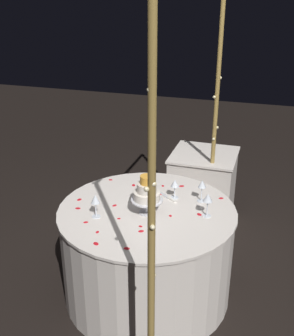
{
  "coord_description": "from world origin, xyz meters",
  "views": [
    {
      "loc": [
        2.44,
        0.77,
        2.16
      ],
      "look_at": [
        0.0,
        0.0,
        1.04
      ],
      "focal_mm": 44.48,
      "sensor_mm": 36.0,
      "label": 1
    }
  ],
  "objects": [
    {
      "name": "ground_plane",
      "position": [
        0.0,
        0.0,
        0.0
      ],
      "size": [
        12.0,
        12.0,
        0.0
      ],
      "primitive_type": "plane",
      "color": "black"
    },
    {
      "name": "rose_petal_13",
      "position": [
        0.02,
        -0.52,
        0.72
      ],
      "size": [
        0.05,
        0.04,
        0.0
      ],
      "primitive_type": "ellipsoid",
      "rotation": [
        0.0,
        0.0,
        5.95
      ],
      "color": "red",
      "rests_on": "main_table"
    },
    {
      "name": "rose_petal_5",
      "position": [
        0.5,
        -0.17,
        0.72
      ],
      "size": [
        0.04,
        0.05,
        0.0
      ],
      "primitive_type": "ellipsoid",
      "rotation": [
        0.0,
        0.0,
        4.19
      ],
      "color": "red",
      "rests_on": "main_table"
    },
    {
      "name": "rose_petal_4",
      "position": [
        -0.25,
        0.03,
        0.72
      ],
      "size": [
        0.03,
        0.02,
        0.0
      ],
      "primitive_type": "ellipsoid",
      "rotation": [
        0.0,
        0.0,
        3.01
      ],
      "color": "red",
      "rests_on": "main_table"
    },
    {
      "name": "rose_petal_16",
      "position": [
        -0.43,
        0.15,
        0.72
      ],
      "size": [
        0.04,
        0.05,
        0.0
      ],
      "primitive_type": "ellipsoid",
      "rotation": [
        0.0,
        0.0,
        2.01
      ],
      "color": "red",
      "rests_on": "main_table"
    },
    {
      "name": "rose_petal_0",
      "position": [
        0.38,
        -0.21,
        0.72
      ],
      "size": [
        0.03,
        0.02,
        0.0
      ],
      "primitive_type": "ellipsoid",
      "rotation": [
        0.0,
        0.0,
        6.16
      ],
      "color": "red",
      "rests_on": "main_table"
    },
    {
      "name": "rose_petal_11",
      "position": [
        0.18,
        -0.14,
        0.72
      ],
      "size": [
        0.02,
        0.03,
        0.0
      ],
      "primitive_type": "ellipsoid",
      "rotation": [
        0.0,
        0.0,
        1.96
      ],
      "color": "red",
      "rests_on": "main_table"
    },
    {
      "name": "rose_petal_9",
      "position": [
        -0.32,
        0.47,
        0.72
      ],
      "size": [
        0.04,
        0.04,
        0.0
      ],
      "primitive_type": "ellipsoid",
      "rotation": [
        0.0,
        0.0,
        1.99
      ],
      "color": "red",
      "rests_on": "main_table"
    },
    {
      "name": "rose_petal_2",
      "position": [
        0.02,
        -0.24,
        0.72
      ],
      "size": [
        0.04,
        0.04,
        0.0
      ],
      "primitive_type": "ellipsoid",
      "rotation": [
        0.0,
        0.0,
        5.76
      ],
      "color": "red",
      "rests_on": "main_table"
    },
    {
      "name": "rose_petal_14",
      "position": [
        0.49,
        0.03,
        0.72
      ],
      "size": [
        0.03,
        0.04,
        0.0
      ],
      "primitive_type": "ellipsoid",
      "rotation": [
        0.0,
        0.0,
        1.66
      ],
      "color": "red",
      "rests_on": "main_table"
    },
    {
      "name": "side_table",
      "position": [
        -1.1,
        0.21,
        0.37
      ],
      "size": [
        0.59,
        0.59,
        0.75
      ],
      "color": "silver",
      "rests_on": "ground"
    },
    {
      "name": "main_table",
      "position": [
        0.0,
        0.0,
        0.36
      ],
      "size": [
        1.26,
        1.26,
        0.72
      ],
      "color": "silver",
      "rests_on": "ground"
    },
    {
      "name": "rose_petal_15",
      "position": [
        -0.39,
        0.01,
        0.72
      ],
      "size": [
        0.03,
        0.03,
        0.0
      ],
      "primitive_type": "ellipsoid",
      "rotation": [
        0.0,
        0.0,
        3.67
      ],
      "color": "red",
      "rests_on": "main_table"
    },
    {
      "name": "rose_petal_6",
      "position": [
        -0.33,
        -0.22,
        0.72
      ],
      "size": [
        0.04,
        0.04,
        0.0
      ],
      "primitive_type": "ellipsoid",
      "rotation": [
        0.0,
        0.0,
        3.54
      ],
      "color": "red",
      "rests_on": "main_table"
    },
    {
      "name": "wine_glass_1",
      "position": [
        -0.23,
        0.34,
        0.85
      ],
      "size": [
        0.06,
        0.06,
        0.17
      ],
      "color": "silver",
      "rests_on": "main_table"
    },
    {
      "name": "rose_petal_3",
      "position": [
        0.14,
        -0.47,
        0.72
      ],
      "size": [
        0.03,
        0.04,
        0.0
      ],
      "primitive_type": "ellipsoid",
      "rotation": [
        0.0,
        0.0,
        1.81
      ],
      "color": "red",
      "rests_on": "main_table"
    },
    {
      "name": "rose_petal_18",
      "position": [
        -0.03,
        0.37,
        0.72
      ],
      "size": [
        0.04,
        0.05,
        0.0
      ],
      "primitive_type": "ellipsoid",
      "rotation": [
        0.0,
        0.0,
        0.88
      ],
      "color": "red",
      "rests_on": "main_table"
    },
    {
      "name": "rose_petal_1",
      "position": [
        0.29,
        -0.33,
        0.72
      ],
      "size": [
        0.04,
        0.04,
        0.0
      ],
      "primitive_type": "ellipsoid",
      "rotation": [
        0.0,
        0.0,
        5.23
      ],
      "color": "red",
      "rests_on": "main_table"
    },
    {
      "name": "rose_petal_17",
      "position": [
        -0.37,
        -0.43,
        0.72
      ],
      "size": [
        0.03,
        0.03,
        0.0
      ],
      "primitive_type": "ellipsoid",
      "rotation": [
        0.0,
        0.0,
        4.89
      ],
      "color": "red",
      "rests_on": "main_table"
    },
    {
      "name": "rose_petal_8",
      "position": [
        0.04,
        0.18,
        0.72
      ],
      "size": [
        0.03,
        0.03,
        0.0
      ],
      "primitive_type": "ellipsoid",
      "rotation": [
        0.0,
        0.0,
        3.6
      ],
      "color": "red",
      "rests_on": "main_table"
    },
    {
      "name": "tiered_cake",
      "position": [
        0.05,
        0.02,
        0.88
      ],
      "size": [
        0.22,
        0.22,
        0.28
      ],
      "color": "silver",
      "rests_on": "main_table"
    },
    {
      "name": "decorative_arch",
      "position": [
        0.0,
        0.31,
        1.43
      ],
      "size": [
        1.9,
        0.06,
        2.23
      ],
      "color": "olive",
      "rests_on": "ground"
    },
    {
      "name": "rose_petal_12",
      "position": [
        -0.25,
        -0.11,
        0.72
      ],
      "size": [
        0.04,
        0.04,
        0.0
      ],
      "primitive_type": "ellipsoid",
      "rotation": [
        0.0,
        0.0,
        3.53
      ],
      "color": "red",
      "rests_on": "main_table"
    },
    {
      "name": "rose_petal_19",
      "position": [
        -0.18,
        -0.09,
        0.72
      ],
      "size": [
        0.04,
        0.03,
        0.0
      ],
      "primitive_type": "ellipsoid",
      "rotation": [
        0.0,
        0.0,
        3.36
      ],
      "color": "red",
      "rests_on": "main_table"
    },
    {
      "name": "cake_knife",
      "position": [
        -0.23,
        0.07,
        0.73
      ],
      "size": [
        0.2,
        0.24,
        0.01
      ],
      "color": "silver",
      "rests_on": "main_table"
    },
    {
      "name": "wine_glass_2",
      "position": [
        -0.23,
        0.14,
        0.83
      ],
      "size": [
        0.06,
        0.06,
        0.15
      ],
      "color": "silver",
      "rests_on": "main_table"
    },
    {
      "name": "wine_glass_3",
      "position": [
        -0.03,
        0.42,
        0.85
      ],
      "size": [
        0.07,
        0.07,
        0.17
      ],
      "color": "silver",
      "rests_on": "main_table"
    },
    {
      "name": "rose_petal_7",
      "position": [
        0.29,
        0.05,
        0.72
      ],
      "size": [
        0.04,
        0.04,
        0.0
      ],
      "primitive_type": "ellipsoid",
      "rotation": [
        0.0,
        0.0,
        2.1
      ],
      "color": "red",
      "rests_on": "main_table"
    },
    {
      "name": "rose_petal_10",
      "position": [
        0.23,
        0.03,
        0.72
      ],
      "size": [
        0.03,
        0.03,
        0.0
      ],
      "primitive_type": "ellipsoid",
      "rotation": [
        0.0,
        0.0,
        1.26
      ],
      "color": "red",
      "rests_on": "main_table"
    },
    {
      "name": "wine_glass_0",
      "position": [
        0.2,
        -0.3,
        0.85
      ],
      "size": [
        0.06,
        0.06,
        0.17
      ],
      "color": "silver",
      "rests_on": "main_table"
    }
  ]
}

